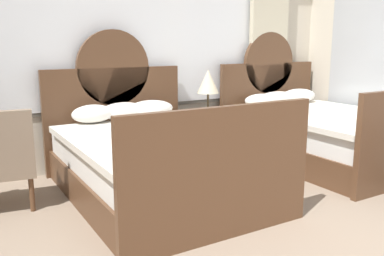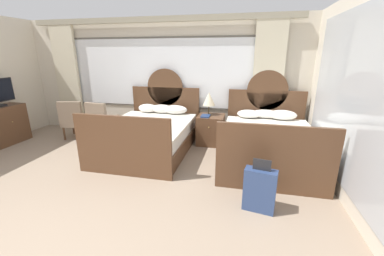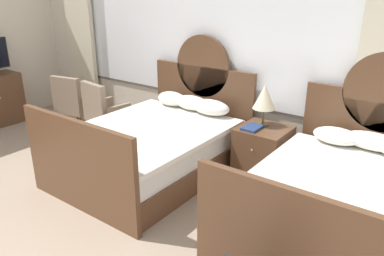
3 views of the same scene
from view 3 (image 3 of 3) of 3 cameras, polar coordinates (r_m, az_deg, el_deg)
wall_back_window at (r=5.36m, az=1.02°, el=12.31°), size 6.66×0.22×2.70m
bed_near_window at (r=4.69m, az=-5.60°, el=-2.48°), size 1.61×2.21×1.58m
bed_near_mirror at (r=3.73m, az=22.10°, el=-10.56°), size 1.61×2.21×1.58m
nightstand_between_beds at (r=4.62m, az=10.59°, el=-3.64°), size 0.56×0.58×0.63m
table_lamp_on_nightstand at (r=4.49m, az=10.86°, el=4.51°), size 0.27×0.27×0.49m
book_on_nightstand at (r=4.45m, az=9.05°, el=0.06°), size 0.18×0.26×0.03m
armchair_by_window_left at (r=5.74m, az=-13.18°, el=2.66°), size 0.59×0.59×0.89m
armchair_by_window_centre at (r=6.27m, az=-17.36°, el=3.78°), size 0.61×0.61×0.89m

